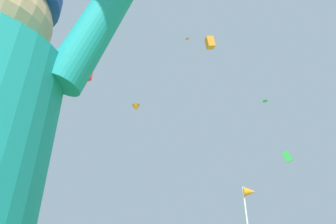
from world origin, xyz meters
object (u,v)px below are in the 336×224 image
(distant_kite_green_mid_left, at_px, (287,157))
(distant_kite_magenta_high_left, at_px, (97,49))
(marker_flag, at_px, (249,198))
(distant_kite_red_overhead_distant, at_px, (86,73))
(distant_kite_orange_low_left, at_px, (136,108))
(distant_kite_orange_low_right, at_px, (187,39))
(distant_kite_green_mid_right, at_px, (265,101))
(distant_kite_orange_high_right, at_px, (210,43))

(distant_kite_green_mid_left, xyz_separation_m, distant_kite_magenta_high_left, (-21.32, -9.32, 10.87))
(distant_kite_green_mid_left, relative_size, marker_flag, 0.73)
(distant_kite_red_overhead_distant, bearing_deg, distant_kite_magenta_high_left, 114.93)
(distant_kite_red_overhead_distant, bearing_deg, distant_kite_green_mid_left, 47.55)
(distant_kite_magenta_high_left, relative_size, distant_kite_red_overhead_distant, 0.80)
(distant_kite_orange_low_left, xyz_separation_m, distant_kite_red_overhead_distant, (2.05, -19.22, -7.19))
(distant_kite_orange_low_right, height_order, distant_kite_green_mid_right, distant_kite_orange_low_right)
(distant_kite_orange_high_right, bearing_deg, distant_kite_green_mid_right, 57.44)
(distant_kite_orange_low_left, xyz_separation_m, distant_kite_green_mid_right, (18.78, 3.17, 1.40))
(distant_kite_red_overhead_distant, distance_m, marker_flag, 13.06)
(distant_kite_orange_high_right, distance_m, marker_flag, 23.85)
(distant_kite_orange_low_left, bearing_deg, distant_kite_green_mid_right, 9.58)
(distant_kite_green_mid_right, bearing_deg, distant_kite_orange_high_right, -122.56)
(marker_flag, bearing_deg, distant_kite_red_overhead_distant, 143.14)
(distant_kite_magenta_high_left, height_order, distant_kite_orange_low_right, distant_kite_orange_low_right)
(distant_kite_green_mid_left, height_order, distant_kite_orange_low_right, distant_kite_orange_low_right)
(distant_kite_magenta_high_left, xyz_separation_m, distant_kite_orange_high_right, (12.87, 0.34, -0.28))
(distant_kite_green_mid_left, bearing_deg, distant_kite_orange_low_right, -144.20)
(marker_flag, bearing_deg, distant_kite_orange_low_right, 96.72)
(distant_kite_green_mid_right, bearing_deg, distant_kite_orange_low_left, -170.42)
(distant_kite_red_overhead_distant, bearing_deg, distant_kite_orange_low_left, 96.10)
(distant_kite_orange_low_left, relative_size, distant_kite_green_mid_right, 2.80)
(distant_kite_magenta_high_left, height_order, marker_flag, distant_kite_magenta_high_left)
(marker_flag, bearing_deg, distant_kite_green_mid_left, 69.98)
(distant_kite_red_overhead_distant, relative_size, distant_kite_green_mid_right, 1.30)
(distant_kite_orange_high_right, xyz_separation_m, distant_kite_red_overhead_distant, (-8.56, -9.61, -9.66))
(distant_kite_green_mid_left, distance_m, distant_kite_orange_low_right, 18.34)
(distant_kite_orange_high_right, relative_size, marker_flag, 0.70)
(distant_kite_orange_low_right, bearing_deg, distant_kite_red_overhead_distant, -119.55)
(distant_kite_orange_low_left, relative_size, distant_kite_red_overhead_distant, 2.16)
(distant_kite_orange_high_right, bearing_deg, distant_kite_magenta_high_left, -178.50)
(distant_kite_orange_low_right, bearing_deg, distant_kite_magenta_high_left, -172.15)
(distant_kite_magenta_high_left, distance_m, distant_kite_red_overhead_distant, 14.26)
(distant_kite_magenta_high_left, bearing_deg, distant_kite_red_overhead_distant, -65.07)
(distant_kite_orange_low_right, distance_m, distant_kite_orange_high_right, 3.28)
(distant_kite_red_overhead_distant, xyz_separation_m, marker_flag, (8.04, -6.03, -8.35))
(distant_kite_orange_low_right, height_order, distant_kite_red_overhead_distant, distant_kite_orange_low_right)
(distant_kite_green_mid_left, xyz_separation_m, distant_kite_green_mid_right, (-0.28, 3.80, 9.53))
(distant_kite_green_mid_left, bearing_deg, marker_flag, -110.02)
(marker_flag, bearing_deg, distant_kite_orange_high_right, 88.09)
(distant_kite_green_mid_left, height_order, distant_kite_orange_low_left, distant_kite_orange_low_left)
(distant_kite_orange_high_right, distance_m, distant_kite_orange_low_left, 14.53)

